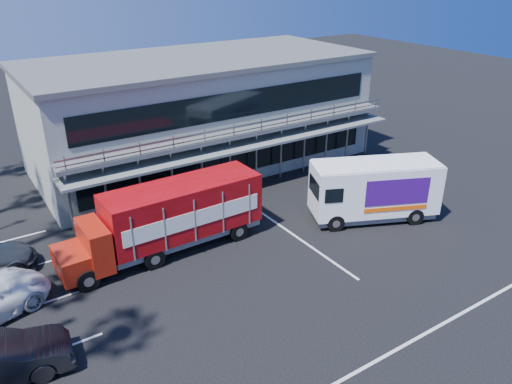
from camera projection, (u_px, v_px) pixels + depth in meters
ground at (296, 273)px, 22.87m from camera, size 120.00×120.00×0.00m
building at (200, 111)px, 34.16m from camera, size 22.40×12.00×7.30m
red_truck at (171, 216)px, 23.96m from camera, size 10.01×2.58×3.36m
white_van at (374, 190)px, 26.97m from camera, size 7.13×4.85×3.31m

